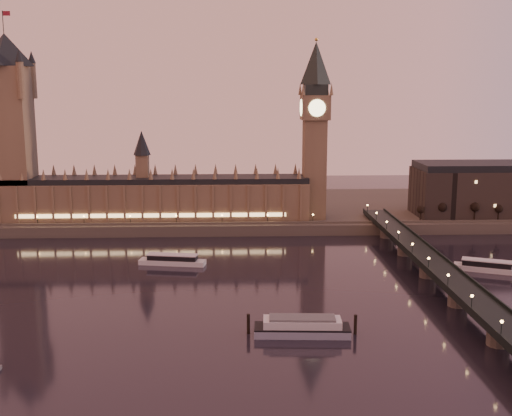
{
  "coord_description": "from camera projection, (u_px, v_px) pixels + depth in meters",
  "views": [
    {
      "loc": [
        5.91,
        -250.43,
        82.55
      ],
      "look_at": [
        16.63,
        35.0,
        28.59
      ],
      "focal_mm": 45.0,
      "sensor_mm": 36.0,
      "label": 1
    }
  ],
  "objects": [
    {
      "name": "ground",
      "position": [
        218.0,
        293.0,
        261.01
      ],
      "size": [
        700.0,
        700.0,
        0.0
      ],
      "primitive_type": "plane",
      "color": "black",
      "rests_on": "ground"
    },
    {
      "name": "cruise_boat_b",
      "position": [
        487.0,
        266.0,
        291.64
      ],
      "size": [
        29.11,
        17.77,
        5.28
      ],
      "rotation": [
        0.0,
        0.0,
        -0.4
      ],
      "color": "silver",
      "rests_on": "ground"
    },
    {
      "name": "moored_barge",
      "position": [
        302.0,
        327.0,
        216.46
      ],
      "size": [
        37.34,
        10.93,
        6.86
      ],
      "rotation": [
        0.0,
        0.0,
        -0.06
      ],
      "color": "#848DA8",
      "rests_on": "ground"
    },
    {
      "name": "bare_tree_1",
      "position": [
        445.0,
        208.0,
        370.25
      ],
      "size": [
        5.12,
        5.12,
        10.41
      ],
      "color": "black",
      "rests_on": "ground"
    },
    {
      "name": "cruise_boat_a",
      "position": [
        172.0,
        260.0,
        302.71
      ],
      "size": [
        32.06,
        12.17,
        5.02
      ],
      "rotation": [
        0.0,
        0.0,
        -0.18
      ],
      "color": "silver",
      "rests_on": "ground"
    },
    {
      "name": "bare_tree_2",
      "position": [
        473.0,
        208.0,
        370.84
      ],
      "size": [
        5.12,
        5.12,
        10.41
      ],
      "color": "black",
      "rests_on": "ground"
    },
    {
      "name": "big_ben",
      "position": [
        315.0,
        120.0,
        369.94
      ],
      "size": [
        17.68,
        17.68,
        104.0
      ],
      "color": "brown",
      "rests_on": "ground"
    },
    {
      "name": "victoria_tower",
      "position": [
        10.0,
        117.0,
        363.19
      ],
      "size": [
        31.68,
        31.68,
        118.0
      ],
      "color": "brown",
      "rests_on": "ground"
    },
    {
      "name": "bare_tree_3",
      "position": [
        500.0,
        208.0,
        371.43
      ],
      "size": [
        5.12,
        5.12,
        10.41
      ],
      "color": "black",
      "rests_on": "ground"
    },
    {
      "name": "far_embankment",
      "position": [
        269.0,
        209.0,
        423.58
      ],
      "size": [
        560.0,
        130.0,
        6.0
      ],
      "primitive_type": "cube",
      "color": "#423D35",
      "rests_on": "ground"
    },
    {
      "name": "bare_tree_0",
      "position": [
        418.0,
        208.0,
        369.66
      ],
      "size": [
        5.12,
        5.12,
        10.41
      ],
      "color": "black",
      "rests_on": "ground"
    },
    {
      "name": "palace_of_westminster",
      "position": [
        153.0,
        193.0,
        374.31
      ],
      "size": [
        180.0,
        26.62,
        52.0
      ],
      "color": "brown",
      "rests_on": "ground"
    },
    {
      "name": "westminster_bridge",
      "position": [
        441.0,
        278.0,
        263.37
      ],
      "size": [
        13.2,
        260.0,
        15.3
      ],
      "color": "black",
      "rests_on": "ground"
    }
  ]
}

